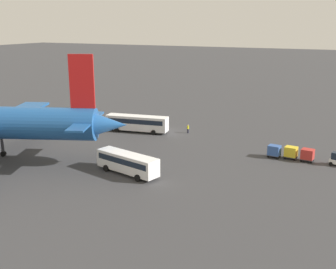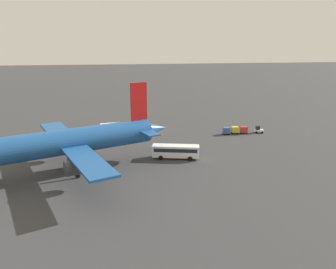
{
  "view_description": "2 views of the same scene",
  "coord_description": "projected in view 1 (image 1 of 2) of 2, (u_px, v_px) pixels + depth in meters",
  "views": [
    {
      "loc": [
        -37.07,
        76.27,
        21.74
      ],
      "look_at": [
        -7.63,
        14.85,
        3.58
      ],
      "focal_mm": 45.0,
      "sensor_mm": 36.0,
      "label": 1
    },
    {
      "loc": [
        6.7,
        94.62,
        25.55
      ],
      "look_at": [
        -4.88,
        23.1,
        4.95
      ],
      "focal_mm": 35.0,
      "sensor_mm": 36.0,
      "label": 2
    }
  ],
  "objects": [
    {
      "name": "cargo_cart_blue",
      "position": [
        274.0,
        151.0,
        69.77
      ],
      "size": [
        2.17,
        1.89,
        2.06
      ],
      "rotation": [
        0.0,
        0.0,
        -0.11
      ],
      "color": "#38383D",
      "rests_on": "ground"
    },
    {
      "name": "shuttle_bus_near",
      "position": [
        137.0,
        122.0,
        85.93
      ],
      "size": [
        13.04,
        4.65,
        3.36
      ],
      "rotation": [
        0.0,
        0.0,
        0.16
      ],
      "color": "white",
      "rests_on": "ground"
    },
    {
      "name": "cargo_cart_yellow",
      "position": [
        291.0,
        152.0,
        69.01
      ],
      "size": [
        2.17,
        1.89,
        2.06
      ],
      "rotation": [
        0.0,
        0.0,
        -0.11
      ],
      "color": "#38383D",
      "rests_on": "ground"
    },
    {
      "name": "cargo_cart_red",
      "position": [
        308.0,
        154.0,
        67.71
      ],
      "size": [
        2.17,
        1.89,
        2.06
      ],
      "rotation": [
        0.0,
        0.0,
        -0.11
      ],
      "color": "#38383D",
      "rests_on": "ground"
    },
    {
      "name": "worker_person",
      "position": [
        188.0,
        129.0,
        85.32
      ],
      "size": [
        0.38,
        0.38,
        1.74
      ],
      "color": "#1E1E2D",
      "rests_on": "ground"
    },
    {
      "name": "shuttle_bus_far",
      "position": [
        127.0,
        162.0,
        62.01
      ],
      "size": [
        10.86,
        5.0,
        3.09
      ],
      "rotation": [
        0.0,
        0.0,
        -0.24
      ],
      "color": "white",
      "rests_on": "ground"
    },
    {
      "name": "ground_plane",
      "position": [
        166.0,
        130.0,
        87.54
      ],
      "size": [
        600.0,
        600.0,
        0.0
      ],
      "primitive_type": "plane",
      "color": "#38383A"
    }
  ]
}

